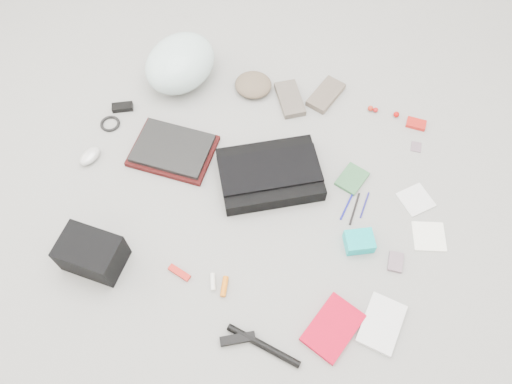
% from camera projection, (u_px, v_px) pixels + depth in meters
% --- Properties ---
extents(ground_plane, '(4.00, 4.00, 0.00)m').
position_uv_depth(ground_plane, '(256.00, 198.00, 2.09)').
color(ground_plane, gray).
extents(messenger_bag, '(0.50, 0.44, 0.07)m').
position_uv_depth(messenger_bag, '(270.00, 174.00, 2.10)').
color(messenger_bag, black).
rests_on(messenger_bag, ground_plane).
extents(bag_flap, '(0.46, 0.34, 0.01)m').
position_uv_depth(bag_flap, '(270.00, 169.00, 2.07)').
color(bag_flap, black).
rests_on(bag_flap, messenger_bag).
extents(laptop_sleeve, '(0.36, 0.28, 0.02)m').
position_uv_depth(laptop_sleeve, '(173.00, 151.00, 2.19)').
color(laptop_sleeve, '#3C0C0C').
rests_on(laptop_sleeve, ground_plane).
extents(laptop, '(0.33, 0.25, 0.02)m').
position_uv_depth(laptop, '(172.00, 148.00, 2.17)').
color(laptop, black).
rests_on(laptop, laptop_sleeve).
extents(bike_helmet, '(0.41, 0.45, 0.22)m').
position_uv_depth(bike_helmet, '(180.00, 63.00, 2.31)').
color(bike_helmet, silver).
rests_on(bike_helmet, ground_plane).
extents(beanie, '(0.19, 0.18, 0.06)m').
position_uv_depth(beanie, '(253.00, 85.00, 2.35)').
color(beanie, brown).
rests_on(beanie, ground_plane).
extents(mitten_left, '(0.18, 0.23, 0.03)m').
position_uv_depth(mitten_left, '(290.00, 99.00, 2.33)').
color(mitten_left, '#61584E').
rests_on(mitten_left, ground_plane).
extents(mitten_right, '(0.17, 0.22, 0.03)m').
position_uv_depth(mitten_right, '(326.00, 95.00, 2.34)').
color(mitten_right, '#63564B').
rests_on(mitten_right, ground_plane).
extents(power_brick, '(0.10, 0.07, 0.03)m').
position_uv_depth(power_brick, '(123.00, 107.00, 2.31)').
color(power_brick, black).
rests_on(power_brick, ground_plane).
extents(cable_coil, '(0.10, 0.10, 0.01)m').
position_uv_depth(cable_coil, '(110.00, 124.00, 2.27)').
color(cable_coil, black).
rests_on(cable_coil, ground_plane).
extents(mouse, '(0.10, 0.12, 0.04)m').
position_uv_depth(mouse, '(90.00, 156.00, 2.16)').
color(mouse, beige).
rests_on(mouse, ground_plane).
extents(camera_bag, '(0.24, 0.18, 0.15)m').
position_uv_depth(camera_bag, '(92.00, 254.00, 1.88)').
color(camera_bag, black).
rests_on(camera_bag, ground_plane).
extents(multitool, '(0.10, 0.06, 0.01)m').
position_uv_depth(multitool, '(179.00, 273.00, 1.92)').
color(multitool, red).
rests_on(multitool, ground_plane).
extents(toiletry_tube_white, '(0.04, 0.07, 0.02)m').
position_uv_depth(toiletry_tube_white, '(213.00, 282.00, 1.90)').
color(toiletry_tube_white, white).
rests_on(toiletry_tube_white, ground_plane).
extents(toiletry_tube_orange, '(0.03, 0.08, 0.02)m').
position_uv_depth(toiletry_tube_orange, '(224.00, 286.00, 1.89)').
color(toiletry_tube_orange, orange).
rests_on(toiletry_tube_orange, ground_plane).
extents(u_lock, '(0.13, 0.08, 0.03)m').
position_uv_depth(u_lock, '(238.00, 339.00, 1.79)').
color(u_lock, black).
rests_on(u_lock, ground_plane).
extents(bike_pump, '(0.29, 0.10, 0.03)m').
position_uv_depth(bike_pump, '(263.00, 346.00, 1.78)').
color(bike_pump, black).
rests_on(bike_pump, ground_plane).
extents(book_red, '(0.23, 0.26, 0.02)m').
position_uv_depth(book_red, '(333.00, 328.00, 1.81)').
color(book_red, red).
rests_on(book_red, ground_plane).
extents(book_white, '(0.17, 0.22, 0.02)m').
position_uv_depth(book_white, '(382.00, 324.00, 1.82)').
color(book_white, silver).
rests_on(book_white, ground_plane).
extents(notepad, '(0.14, 0.16, 0.02)m').
position_uv_depth(notepad, '(352.00, 179.00, 2.12)').
color(notepad, '#31643B').
rests_on(notepad, ground_plane).
extents(pen_blue, '(0.04, 0.14, 0.01)m').
position_uv_depth(pen_blue, '(347.00, 206.00, 2.06)').
color(pen_blue, navy).
rests_on(pen_blue, ground_plane).
extents(pen_black, '(0.03, 0.15, 0.01)m').
position_uv_depth(pen_black, '(355.00, 209.00, 2.06)').
color(pen_black, black).
rests_on(pen_black, ground_plane).
extents(pen_navy, '(0.03, 0.13, 0.01)m').
position_uv_depth(pen_navy, '(365.00, 205.00, 2.07)').
color(pen_navy, navy).
rests_on(pen_navy, ground_plane).
extents(accordion_wallet, '(0.13, 0.12, 0.06)m').
position_uv_depth(accordion_wallet, '(359.00, 242.00, 1.96)').
color(accordion_wallet, '#05BDBD').
rests_on(accordion_wallet, ground_plane).
extents(card_deck, '(0.06, 0.08, 0.02)m').
position_uv_depth(card_deck, '(396.00, 262.00, 1.94)').
color(card_deck, gray).
rests_on(card_deck, ground_plane).
extents(napkin_top, '(0.17, 0.17, 0.01)m').
position_uv_depth(napkin_top, '(416.00, 200.00, 2.08)').
color(napkin_top, silver).
rests_on(napkin_top, ground_plane).
extents(napkin_bottom, '(0.15, 0.15, 0.01)m').
position_uv_depth(napkin_bottom, '(429.00, 236.00, 2.00)').
color(napkin_bottom, white).
rests_on(napkin_bottom, ground_plane).
extents(lollipop_a, '(0.03, 0.03, 0.03)m').
position_uv_depth(lollipop_a, '(370.00, 108.00, 2.30)').
color(lollipop_a, '#AE2515').
rests_on(lollipop_a, ground_plane).
extents(lollipop_b, '(0.03, 0.03, 0.02)m').
position_uv_depth(lollipop_b, '(376.00, 110.00, 2.30)').
color(lollipop_b, '#A91313').
rests_on(lollipop_b, ground_plane).
extents(lollipop_c, '(0.03, 0.03, 0.03)m').
position_uv_depth(lollipop_c, '(396.00, 114.00, 2.29)').
color(lollipop_c, '#AE0805').
rests_on(lollipop_c, ground_plane).
extents(altoids_tin, '(0.09, 0.06, 0.02)m').
position_uv_depth(altoids_tin, '(416.00, 124.00, 2.26)').
color(altoids_tin, red).
rests_on(altoids_tin, ground_plane).
extents(stamp_sheet, '(0.05, 0.05, 0.00)m').
position_uv_depth(stamp_sheet, '(416.00, 147.00, 2.21)').
color(stamp_sheet, slate).
rests_on(stamp_sheet, ground_plane).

